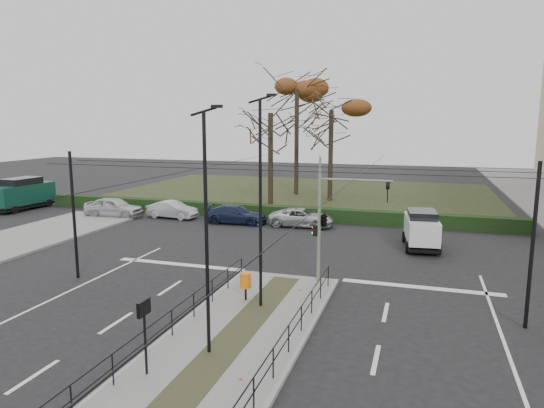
{
  "coord_description": "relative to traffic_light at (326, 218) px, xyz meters",
  "views": [
    {
      "loc": [
        5.79,
        -16.38,
        7.28
      ],
      "look_at": [
        -1.91,
        8.33,
        2.92
      ],
      "focal_mm": 32.0,
      "sensor_mm": 36.0,
      "label": 1
    }
  ],
  "objects": [
    {
      "name": "hedge",
      "position": [
        -7.8,
        14.1,
        -2.6
      ],
      "size": [
        38.0,
        1.0,
        1.0
      ],
      "primitive_type": "cube",
      "color": "black",
      "rests_on": "ground"
    },
    {
      "name": "parked_car_second",
      "position": [
        -14.25,
        11.87,
        -2.44
      ],
      "size": [
        4.08,
        1.69,
        1.31
      ],
      "primitive_type": "imported",
      "rotation": [
        0.0,
        0.0,
        1.49
      ],
      "color": "#B6B9BE",
      "rests_on": "ground"
    },
    {
      "name": "bare_tree_center",
      "position": [
        -4.16,
        23.53,
        4.69
      ],
      "size": [
        6.13,
        6.13,
        11.04
      ],
      "color": "black",
      "rests_on": "park"
    },
    {
      "name": "median_railing",
      "position": [
        -1.8,
        -7.1,
        -2.12
      ],
      "size": [
        4.14,
        13.24,
        0.92
      ],
      "color": "black",
      "rests_on": "median_island"
    },
    {
      "name": "info_panel",
      "position": [
        -3.3,
        -9.6,
        -1.22
      ],
      "size": [
        0.13,
        0.58,
        2.22
      ],
      "color": "black",
      "rests_on": "median_island"
    },
    {
      "name": "bare_tree_near",
      "position": [
        -8.48,
        18.76,
        4.4
      ],
      "size": [
        5.55,
        5.55,
        10.62
      ],
      "color": "black",
      "rests_on": "park"
    },
    {
      "name": "ground",
      "position": [
        -1.8,
        -4.5,
        -3.1
      ],
      "size": [
        140.0,
        140.0,
        0.0
      ],
      "primitive_type": "plane",
      "color": "black",
      "rests_on": "ground"
    },
    {
      "name": "parked_car_first",
      "position": [
        -18.83,
        10.92,
        -2.32
      ],
      "size": [
        4.68,
        2.15,
        1.56
      ],
      "primitive_type": "imported",
      "rotation": [
        0.0,
        0.0,
        1.64
      ],
      "color": "#B6B9BE",
      "rests_on": "ground"
    },
    {
      "name": "white_van",
      "position": [
        4.12,
        8.14,
        -1.93
      ],
      "size": [
        2.26,
        4.24,
        2.23
      ],
      "color": "silver",
      "rests_on": "ground"
    },
    {
      "name": "traffic_light",
      "position": [
        0.0,
        0.0,
        0.0
      ],
      "size": [
        3.46,
        1.98,
        5.09
      ],
      "color": "gray",
      "rests_on": "median_island"
    },
    {
      "name": "rust_tree",
      "position": [
        -8.18,
        26.48,
        7.42
      ],
      "size": [
        10.65,
        10.65,
        13.71
      ],
      "color": "black",
      "rests_on": "park"
    },
    {
      "name": "green_van",
      "position": [
        -28.23,
        11.52,
        -1.71
      ],
      "size": [
        2.42,
        5.57,
        2.69
      ],
      "color": "#0C3729",
      "rests_on": "ground"
    },
    {
      "name": "litter_bin",
      "position": [
        -2.63,
        -3.21,
        -2.15
      ],
      "size": [
        0.44,
        0.44,
        1.13
      ],
      "color": "black",
      "rests_on": "median_island"
    },
    {
      "name": "parked_car_third",
      "position": [
        -8.87,
        11.54,
        -2.44
      ],
      "size": [
        4.66,
        2.11,
        1.32
      ],
      "primitive_type": "imported",
      "rotation": [
        0.0,
        0.0,
        1.63
      ],
      "color": "#1B2241",
      "rests_on": "ground"
    },
    {
      "name": "catenary",
      "position": [
        -1.8,
        -2.88,
        0.32
      ],
      "size": [
        20.0,
        34.0,
        6.0
      ],
      "color": "black",
      "rests_on": "ground"
    },
    {
      "name": "streetlamp_median_near",
      "position": [
        -2.12,
        -7.85,
        0.93
      ],
      "size": [
        0.64,
        0.13,
        7.65
      ],
      "color": "black",
      "rests_on": "median_island"
    },
    {
      "name": "park",
      "position": [
        -7.8,
        27.5,
        -3.05
      ],
      "size": [
        38.0,
        26.0,
        0.1
      ],
      "primitive_type": "cube",
      "color": "black",
      "rests_on": "ground"
    },
    {
      "name": "streetlamp_median_far",
      "position": [
        -1.81,
        -3.66,
        1.2
      ],
      "size": [
        0.68,
        0.14,
        8.19
      ],
      "color": "black",
      "rests_on": "median_island"
    },
    {
      "name": "median_island",
      "position": [
        -1.8,
        -7.0,
        -3.03
      ],
      "size": [
        4.4,
        15.0,
        0.14
      ],
      "primitive_type": "cube",
      "color": "slate",
      "rests_on": "ground"
    },
    {
      "name": "parked_car_fourth",
      "position": [
        -4.02,
        11.9,
        -2.47
      ],
      "size": [
        4.63,
        2.3,
        1.26
      ],
      "primitive_type": "imported",
      "rotation": [
        0.0,
        0.0,
        1.62
      ],
      "color": "#B6B9BE",
      "rests_on": "ground"
    }
  ]
}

